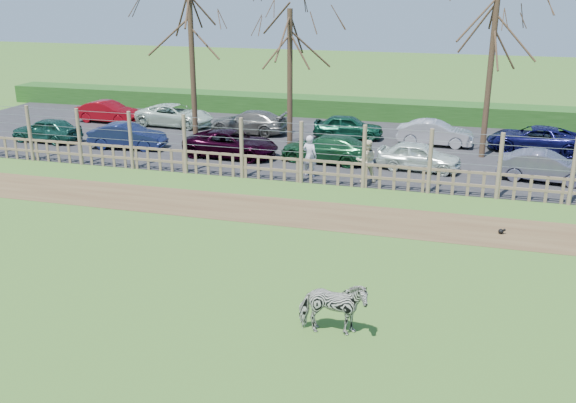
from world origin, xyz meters
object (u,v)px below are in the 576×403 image
(tree_right, at_px, (493,40))
(car_1, at_px, (128,136))
(tree_left, at_px, (191,28))
(car_0, at_px, (47,130))
(car_2, at_px, (231,144))
(car_5, at_px, (545,167))
(visitor_b, at_px, (367,161))
(car_10, at_px, (348,127))
(car_12, at_px, (534,139))
(zebra, at_px, (333,308))
(car_3, at_px, (326,148))
(car_11, at_px, (435,133))
(visitor_a, at_px, (310,156))
(tree_mid, at_px, (290,45))
(car_8, at_px, (175,115))
(car_4, at_px, (419,156))
(crow, at_px, (501,231))
(car_9, at_px, (249,122))
(car_7, at_px, (108,112))

(tree_right, relative_size, car_1, 2.02)
(tree_left, height_order, car_0, tree_left)
(car_2, bearing_deg, car_5, -88.65)
(car_5, bearing_deg, visitor_b, 114.17)
(car_1, xyz_separation_m, car_10, (9.81, 4.93, 0.00))
(tree_right, xyz_separation_m, car_1, (-16.40, -2.94, -4.60))
(car_12, bearing_deg, zebra, -12.99)
(car_0, distance_m, car_12, 23.76)
(tree_left, distance_m, car_3, 8.52)
(car_11, bearing_deg, visitor_a, 148.21)
(car_3, distance_m, car_12, 10.08)
(tree_mid, distance_m, car_8, 9.00)
(visitor_a, xyz_separation_m, car_2, (-4.21, 2.12, -0.26))
(tree_left, bearing_deg, car_2, -32.60)
(car_11, bearing_deg, car_4, 177.50)
(tree_mid, relative_size, visitor_a, 3.96)
(car_0, relative_size, car_3, 0.85)
(car_10, height_order, car_11, same)
(crow, relative_size, car_4, 0.07)
(car_9, bearing_deg, zebra, 26.57)
(tree_right, height_order, car_5, tree_right)
(tree_left, xyz_separation_m, car_4, (10.88, -1.48, -4.98))
(zebra, relative_size, car_9, 0.38)
(crow, distance_m, car_0, 22.60)
(zebra, xyz_separation_m, car_0, (-17.61, 14.34, -0.03))
(visitor_b, height_order, car_10, visitor_b)
(car_1, height_order, car_4, same)
(tree_right, distance_m, car_12, 5.44)
(tree_mid, distance_m, car_9, 5.56)
(tree_right, relative_size, car_2, 1.70)
(car_0, distance_m, car_11, 19.28)
(car_3, bearing_deg, car_4, 91.65)
(car_4, relative_size, car_9, 0.85)
(car_7, bearing_deg, car_11, -88.60)
(car_0, xyz_separation_m, car_7, (0.46, 5.05, 0.00))
(car_3, relative_size, car_12, 0.96)
(tree_right, xyz_separation_m, car_8, (-16.42, 2.34, -4.60))
(car_9, distance_m, car_12, 14.22)
(car_0, relative_size, car_8, 0.82)
(visitor_a, bearing_deg, car_11, -108.70)
(car_1, xyz_separation_m, car_11, (14.17, 4.64, 0.00))
(visitor_b, bearing_deg, car_12, -151.61)
(zebra, xyz_separation_m, crow, (3.92, 7.50, -0.58))
(zebra, xyz_separation_m, car_1, (-13.04, 14.21, -0.03))
(visitor_a, distance_m, visitor_b, 2.37)
(car_12, bearing_deg, car_2, -66.59)
(car_5, distance_m, car_10, 10.40)
(car_0, height_order, car_1, same)
(car_7, bearing_deg, tree_left, -114.97)
(car_4, xyz_separation_m, car_10, (-3.97, 4.97, 0.00))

